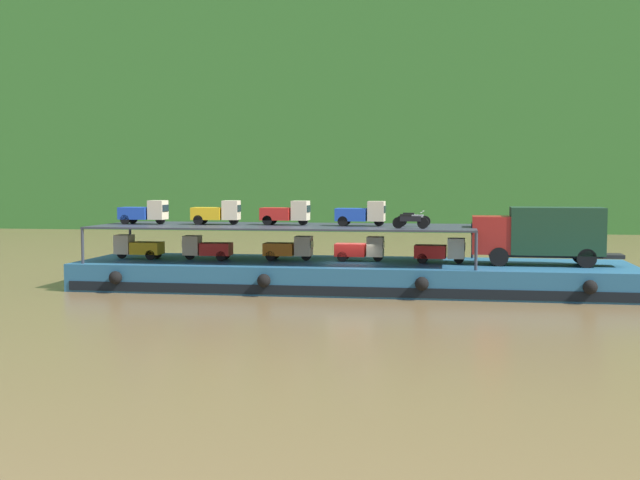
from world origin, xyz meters
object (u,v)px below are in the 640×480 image
(mini_truck_upper_mid, at_px, (217,213))
(mini_truck_upper_fore, at_px, (286,213))
(mini_truck_upper_stern, at_px, (144,212))
(mini_truck_upper_bow, at_px, (361,214))
(mini_truck_lower_bow, at_px, (441,251))
(motorcycle_upper_port, at_px, (410,220))
(cargo_barge, at_px, (351,275))
(covered_lorry, at_px, (541,234))
(mini_truck_lower_aft, at_px, (207,248))
(mini_truck_lower_mid, at_px, (289,248))
(mini_truck_lower_fore, at_px, (360,249))
(mini_truck_lower_stern, at_px, (138,247))
(motorcycle_upper_centre, at_px, (413,219))

(mini_truck_upper_mid, relative_size, mini_truck_upper_fore, 1.00)
(mini_truck_upper_stern, bearing_deg, mini_truck_upper_bow, -0.01)
(mini_truck_lower_bow, bearing_deg, motorcycle_upper_port, -126.75)
(cargo_barge, height_order, mini_truck_upper_bow, mini_truck_upper_bow)
(covered_lorry, distance_m, mini_truck_lower_aft, 18.52)
(mini_truck_lower_mid, distance_m, mini_truck_lower_bow, 8.52)
(covered_lorry, height_order, mini_truck_upper_mid, mini_truck_upper_mid)
(mini_truck_lower_mid, relative_size, mini_truck_upper_mid, 0.99)
(mini_truck_lower_mid, distance_m, mini_truck_lower_fore, 4.06)
(mini_truck_lower_mid, xyz_separation_m, mini_truck_upper_stern, (-8.51, -0.24, 2.00))
(mini_truck_upper_stern, distance_m, motorcycle_upper_port, 15.60)
(mini_truck_upper_fore, xyz_separation_m, mini_truck_upper_bow, (4.33, -0.33, 0.00))
(mini_truck_lower_bow, xyz_separation_m, mini_truck_upper_mid, (-12.74, 0.25, 2.00))
(mini_truck_upper_fore, bearing_deg, mini_truck_lower_mid, -25.12)
(mini_truck_lower_bow, distance_m, mini_truck_upper_fore, 8.93)
(mini_truck_lower_aft, relative_size, mini_truck_upper_stern, 1.00)
(mini_truck_upper_bow, relative_size, motorcycle_upper_port, 1.46)
(mini_truck_upper_fore, bearing_deg, mini_truck_lower_bow, -2.18)
(cargo_barge, bearing_deg, mini_truck_lower_bow, 1.28)
(mini_truck_lower_bow, bearing_deg, mini_truck_lower_mid, 178.36)
(mini_truck_lower_stern, relative_size, mini_truck_lower_bow, 0.99)
(covered_lorry, xyz_separation_m, mini_truck_lower_stern, (-22.64, -0.05, -1.00))
(mini_truck_lower_stern, relative_size, mini_truck_upper_fore, 0.99)
(mini_truck_upper_mid, xyz_separation_m, motorcycle_upper_port, (11.17, -2.36, -0.26))
(mini_truck_lower_stern, xyz_separation_m, mini_truck_lower_bow, (17.35, 0.26, 0.00))
(mini_truck_lower_stern, bearing_deg, mini_truck_lower_fore, 3.02)
(mini_truck_upper_mid, relative_size, motorcycle_upper_centre, 1.46)
(mini_truck_upper_bow, bearing_deg, mini_truck_lower_stern, -178.82)
(mini_truck_lower_aft, bearing_deg, mini_truck_upper_stern, 175.33)
(mini_truck_lower_aft, height_order, mini_truck_upper_bow, mini_truck_upper_bow)
(cargo_barge, distance_m, mini_truck_lower_fore, 1.60)
(mini_truck_lower_aft, bearing_deg, mini_truck_upper_fore, 8.07)
(mini_truck_lower_bow, xyz_separation_m, motorcycle_upper_centre, (-1.53, -0.08, 1.74))
(mini_truck_lower_fore, bearing_deg, covered_lorry, -3.69)
(motorcycle_upper_centre, bearing_deg, mini_truck_lower_bow, 3.05)
(mini_truck_lower_mid, bearing_deg, cargo_barge, -5.63)
(cargo_barge, xyz_separation_m, motorcycle_upper_port, (3.35, -2.00, 3.18))
(mini_truck_lower_stern, bearing_deg, mini_truck_upper_stern, 40.06)
(mini_truck_lower_stern, distance_m, mini_truck_upper_stern, 2.04)
(mini_truck_lower_aft, height_order, mini_truck_lower_mid, same)
(mini_truck_lower_stern, height_order, mini_truck_lower_mid, same)
(mini_truck_upper_mid, xyz_separation_m, mini_truck_upper_fore, (4.04, 0.08, 0.00))
(covered_lorry, distance_m, mini_truck_lower_fore, 9.83)
(mini_truck_upper_stern, distance_m, mini_truck_upper_bow, 12.65)
(mini_truck_lower_aft, xyz_separation_m, mini_truck_upper_stern, (-3.82, 0.31, 2.00))
(mini_truck_lower_stern, xyz_separation_m, motorcycle_upper_port, (15.77, -1.84, 1.74))
(motorcycle_upper_centre, bearing_deg, motorcycle_upper_port, -91.21)
(mini_truck_lower_mid, height_order, motorcycle_upper_port, motorcycle_upper_port)
(mini_truck_lower_bow, bearing_deg, mini_truck_lower_stern, -179.13)
(mini_truck_upper_stern, distance_m, motorcycle_upper_centre, 15.50)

